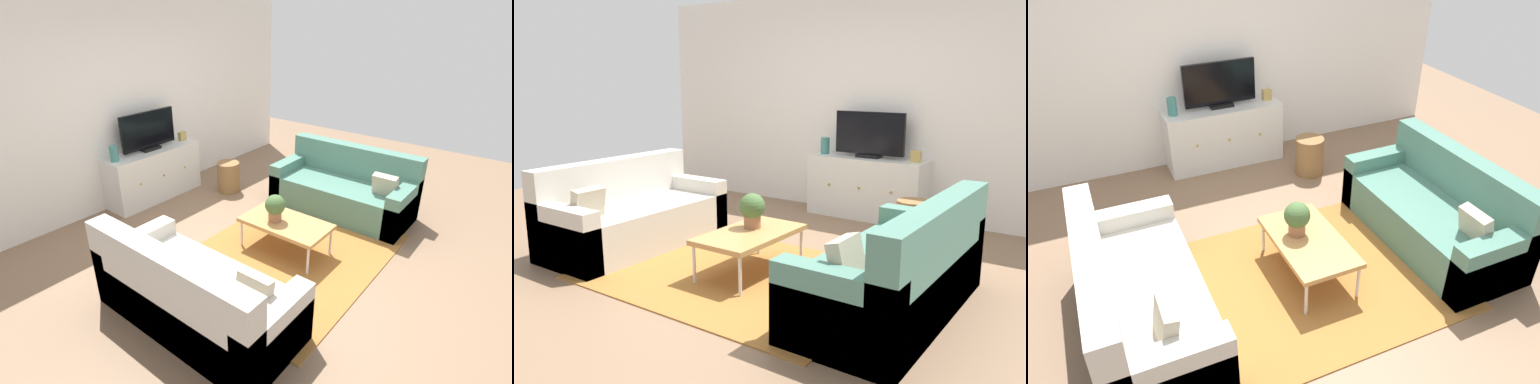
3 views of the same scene
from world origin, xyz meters
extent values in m
plane|color=#84664C|center=(0.00, 0.00, 0.00)|extent=(10.00, 10.00, 0.00)
cube|color=white|center=(0.00, 2.55, 1.35)|extent=(6.40, 0.12, 2.70)
cube|color=#9E662D|center=(0.00, -0.15, 0.01)|extent=(2.50, 1.90, 0.01)
cube|color=beige|center=(-1.35, -0.10, 0.22)|extent=(0.84, 1.84, 0.44)
cube|color=beige|center=(-1.67, -0.10, 0.43)|extent=(0.20, 1.84, 0.87)
cube|color=beige|center=(-1.35, 0.73, 0.29)|extent=(0.84, 0.18, 0.58)
cube|color=beige|center=(-1.35, -0.93, 0.29)|extent=(0.84, 0.18, 0.58)
cube|color=#B2A58C|center=(-1.30, -0.69, 0.56)|extent=(0.15, 0.30, 0.31)
cube|color=#4C7A6B|center=(1.35, -0.10, 0.22)|extent=(0.84, 1.84, 0.44)
cube|color=#4C7A6B|center=(1.67, -0.10, 0.43)|extent=(0.20, 1.84, 0.87)
cube|color=#4C7A6B|center=(1.35, 0.73, 0.29)|extent=(0.84, 0.18, 0.58)
cube|color=#4C7A6B|center=(1.35, -0.93, 0.29)|extent=(0.84, 0.18, 0.58)
cube|color=#B2A58C|center=(1.30, -0.69, 0.56)|extent=(0.17, 0.30, 0.32)
cube|color=#B7844C|center=(0.06, -0.06, 0.36)|extent=(0.56, 0.98, 0.04)
cylinder|color=silver|center=(-0.18, -0.51, 0.17)|extent=(0.03, 0.03, 0.34)
cylinder|color=silver|center=(0.30, -0.51, 0.17)|extent=(0.03, 0.03, 0.34)
cylinder|color=silver|center=(-0.18, 0.39, 0.17)|extent=(0.03, 0.03, 0.34)
cylinder|color=silver|center=(0.30, 0.39, 0.17)|extent=(0.03, 0.03, 0.34)
cylinder|color=#936042|center=(0.00, 0.05, 0.44)|extent=(0.15, 0.15, 0.11)
sphere|color=#426033|center=(0.00, 0.05, 0.58)|extent=(0.23, 0.23, 0.23)
cube|color=silver|center=(0.07, 2.27, 0.37)|extent=(1.42, 0.44, 0.74)
sphere|color=#B79338|center=(-0.33, 2.04, 0.40)|extent=(0.03, 0.03, 0.03)
sphere|color=#B79338|center=(0.07, 2.04, 0.40)|extent=(0.03, 0.03, 0.03)
sphere|color=#B79338|center=(0.46, 2.04, 0.40)|extent=(0.03, 0.03, 0.03)
cube|color=black|center=(0.07, 2.29, 0.76)|extent=(0.28, 0.16, 0.04)
cube|color=black|center=(0.07, 2.29, 1.03)|extent=(0.87, 0.04, 0.50)
cylinder|color=teal|center=(-0.52, 2.27, 0.84)|extent=(0.11, 0.11, 0.21)
cube|color=tan|center=(0.65, 2.27, 0.80)|extent=(0.11, 0.07, 0.13)
cylinder|color=olive|center=(0.91, 1.57, 0.23)|extent=(0.34, 0.34, 0.46)
camera|label=1|loc=(-3.21, -2.23, 2.54)|focal=27.81mm
camera|label=2|loc=(2.73, -3.58, 1.70)|focal=37.49mm
camera|label=3|loc=(-1.52, -3.03, 2.94)|focal=34.10mm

